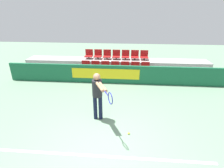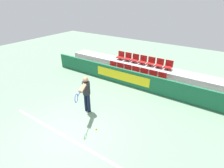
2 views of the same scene
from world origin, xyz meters
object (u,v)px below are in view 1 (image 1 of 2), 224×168
stadium_chair_4 (125,67)px  stadium_chair_7 (89,55)px  stadium_chair_9 (107,55)px  stadium_chair_10 (116,55)px  stadium_chair_6 (145,68)px  stadium_chair_0 (86,66)px  tennis_player (98,93)px  stadium_chair_3 (115,67)px  stadium_chair_12 (135,56)px  tennis_ball (129,133)px  stadium_chair_5 (135,68)px  stadium_chair_2 (105,67)px  stadium_chair_8 (98,55)px  stadium_chair_11 (126,55)px  stadium_chair_13 (144,56)px  stadium_chair_1 (95,67)px

stadium_chair_4 → stadium_chair_7: (-2.12, 1.01, 0.39)m
stadium_chair_9 → stadium_chair_10: same height
stadium_chair_4 → stadium_chair_6: 1.06m
stadium_chair_0 → tennis_player: 4.12m
tennis_player → stadium_chair_10: bearing=60.8°
stadium_chair_3 → tennis_player: (-0.30, -3.89, 0.42)m
stadium_chair_3 → stadium_chair_12: stadium_chair_12 is taller
tennis_player → tennis_ball: 1.58m
stadium_chair_3 → stadium_chair_5: size_ratio=1.00×
stadium_chair_5 → tennis_ball: bearing=-94.3°
stadium_chair_2 → stadium_chair_8: 1.21m
stadium_chair_5 → stadium_chair_8: stadium_chair_8 is taller
tennis_ball → stadium_chair_0: bearing=116.8°
stadium_chair_4 → stadium_chair_9: (-1.06, 1.01, 0.39)m
stadium_chair_3 → stadium_chair_8: 1.52m
stadium_chair_2 → stadium_chair_10: (0.53, 1.01, 0.39)m
stadium_chair_12 → stadium_chair_11: bearing=180.0°
stadium_chair_7 → stadium_chair_12: size_ratio=1.00×
stadium_chair_5 → stadium_chair_8: size_ratio=1.00×
stadium_chair_2 → stadium_chair_5: bearing=0.0°
stadium_chair_6 → tennis_ball: stadium_chair_6 is taller
stadium_chair_5 → tennis_ball: 4.62m
stadium_chair_9 → stadium_chair_12: bearing=0.0°
stadium_chair_4 → tennis_ball: size_ratio=7.86×
stadium_chair_5 → stadium_chair_13: 1.21m
stadium_chair_10 → stadium_chair_12: 1.06m
stadium_chair_4 → stadium_chair_10: (-0.53, 1.01, 0.39)m
stadium_chair_9 → stadium_chair_13: bearing=0.0°
stadium_chair_5 → stadium_chair_11: bearing=117.8°
stadium_chair_3 → stadium_chair_4: size_ratio=1.00×
stadium_chair_13 → tennis_player: size_ratio=0.31×
stadium_chair_0 → stadium_chair_11: (2.12, 1.01, 0.39)m
stadium_chair_8 → stadium_chair_13: 2.66m
stadium_chair_7 → tennis_ball: size_ratio=7.86×
tennis_player → stadium_chair_1: bearing=75.4°
stadium_chair_6 → stadium_chair_9: 2.38m
stadium_chair_2 → stadium_chair_7: (-1.06, 1.01, 0.39)m
stadium_chair_8 → stadium_chair_9: (0.53, 0.00, 0.00)m
stadium_chair_0 → stadium_chair_4: bearing=0.0°
tennis_ball → stadium_chair_13: bearing=81.1°
stadium_chair_0 → stadium_chair_2: (1.06, 0.00, 0.00)m
stadium_chair_9 → tennis_player: (0.23, -4.90, 0.03)m
stadium_chair_7 → stadium_chair_8: bearing=0.0°
stadium_chair_4 → stadium_chair_6: (1.06, 0.00, 0.00)m
stadium_chair_4 → stadium_chair_12: stadium_chair_12 is taller
stadium_chair_0 → stadium_chair_12: (2.66, 1.01, 0.39)m
stadium_chair_1 → tennis_ball: stadium_chair_1 is taller
stadium_chair_8 → stadium_chair_12: bearing=0.0°
stadium_chair_11 → stadium_chair_12: (0.53, 0.00, 0.00)m
stadium_chair_9 → stadium_chair_4: bearing=-43.5°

